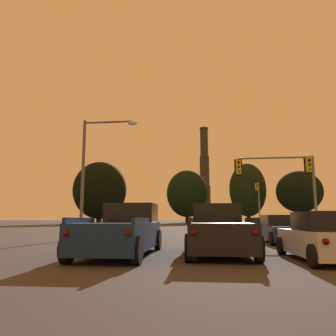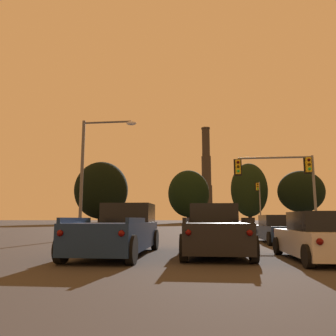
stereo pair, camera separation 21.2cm
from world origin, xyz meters
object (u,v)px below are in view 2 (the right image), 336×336
at_px(traffic_light_overhead_right, 286,174).
at_px(smokestack, 207,184).
at_px(sedan_right_lane_front, 279,230).
at_px(street_lamp, 92,163).
at_px(pickup_truck_center_lane_second, 215,231).
at_px(pickup_truck_left_lane_second, 120,231).
at_px(traffic_light_far_right, 259,198).
at_px(hatchback_right_lane_second, 320,238).

height_order(traffic_light_overhead_right, smokestack, smokestack).
height_order(sedan_right_lane_front, street_lamp, street_lamp).
bearing_deg(pickup_truck_center_lane_second, smokestack, 89.44).
bearing_deg(pickup_truck_left_lane_second, street_lamp, 115.64).
bearing_deg(street_lamp, traffic_light_far_right, 62.88).
distance_m(hatchback_right_lane_second, traffic_light_overhead_right, 14.52).
bearing_deg(street_lamp, sedan_right_lane_front, -9.41).
height_order(hatchback_right_lane_second, pickup_truck_center_lane_second, pickup_truck_center_lane_second).
xyz_separation_m(sedan_right_lane_front, traffic_light_far_right, (3.68, 30.25, 3.57)).
xyz_separation_m(sedan_right_lane_front, pickup_truck_left_lane_second, (-6.75, -6.49, 0.14)).
distance_m(hatchback_right_lane_second, traffic_light_far_right, 38.17).
bearing_deg(traffic_light_far_right, smokestack, 94.02).
bearing_deg(hatchback_right_lane_second, pickup_truck_center_lane_second, 147.75).
xyz_separation_m(hatchback_right_lane_second, pickup_truck_left_lane_second, (-6.37, 1.05, 0.14)).
distance_m(hatchback_right_lane_second, pickup_truck_center_lane_second, 3.54).
bearing_deg(sedan_right_lane_front, traffic_light_overhead_right, 70.84).
xyz_separation_m(pickup_truck_center_lane_second, pickup_truck_left_lane_second, (-3.33, -0.76, 0.00)).
bearing_deg(hatchback_right_lane_second, smokestack, 89.91).
bearing_deg(street_lamp, traffic_light_overhead_right, 19.21).
distance_m(sedan_right_lane_front, pickup_truck_center_lane_second, 6.67).
height_order(traffic_light_far_right, smokestack, smokestack).
distance_m(pickup_truck_center_lane_second, street_lamp, 11.30).
relative_size(sedan_right_lane_front, pickup_truck_center_lane_second, 0.86).
xyz_separation_m(street_lamp, smokestack, (7.01, 135.99, 13.03)).
height_order(pickup_truck_center_lane_second, traffic_light_far_right, traffic_light_far_right).
height_order(sedan_right_lane_front, traffic_light_far_right, traffic_light_far_right).
distance_m(pickup_truck_center_lane_second, traffic_light_far_right, 36.82).
bearing_deg(pickup_truck_left_lane_second, hatchback_right_lane_second, -10.25).
height_order(street_lamp, smokestack, smokestack).
distance_m(hatchback_right_lane_second, sedan_right_lane_front, 7.54).
distance_m(pickup_truck_center_lane_second, traffic_light_overhead_right, 13.66).
distance_m(hatchback_right_lane_second, pickup_truck_left_lane_second, 6.45).
relative_size(pickup_truck_center_lane_second, smokestack, 0.12).
bearing_deg(smokestack, sedan_right_lane_front, -88.39).
xyz_separation_m(traffic_light_overhead_right, smokestack, (-5.87, 131.51, 13.35)).
height_order(pickup_truck_left_lane_second, smokestack, smokestack).
distance_m(pickup_truck_center_lane_second, pickup_truck_left_lane_second, 3.41).
relative_size(sedan_right_lane_front, smokestack, 0.11).
bearing_deg(traffic_light_far_right, street_lamp, -117.12).
xyz_separation_m(pickup_truck_left_lane_second, smokestack, (2.87, 144.28, 16.94)).
xyz_separation_m(hatchback_right_lane_second, pickup_truck_center_lane_second, (-3.04, 1.81, 0.14)).
bearing_deg(pickup_truck_left_lane_second, traffic_light_overhead_right, 54.73).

